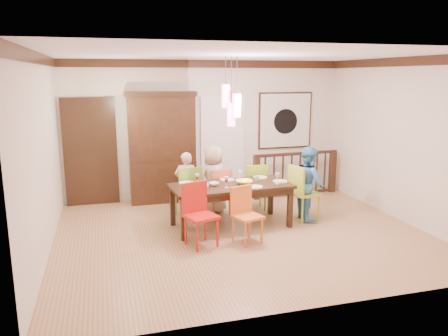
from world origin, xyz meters
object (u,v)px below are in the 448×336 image
object	(u,v)px
dining_table	(231,189)
chair_far_left	(187,188)
china_hutch	(162,147)
person_far_left	(186,183)
person_end_right	(308,183)
balustrade	(296,173)
person_far_mid	(214,180)
chair_end_right	(305,189)

from	to	relation	value
dining_table	chair_far_left	world-z (taller)	chair_far_left
dining_table	china_hutch	size ratio (longest dim) A/B	0.93
person_far_left	person_end_right	distance (m)	2.26
chair_far_left	person_end_right	bearing A→B (deg)	154.05
balustrade	person_far_mid	size ratio (longest dim) A/B	1.54
dining_table	china_hutch	xyz separation A→B (m)	(-0.91, 1.90, 0.48)
china_hutch	person_far_mid	world-z (taller)	china_hutch
chair_end_right	china_hutch	size ratio (longest dim) A/B	0.44
person_far_mid	chair_end_right	bearing A→B (deg)	134.10
chair_end_right	person_far_left	world-z (taller)	person_far_left
balustrade	person_far_left	size ratio (longest dim) A/B	1.66
chair_end_right	chair_far_left	bearing A→B (deg)	59.01
person_far_left	person_end_right	xyz separation A→B (m)	(2.09, -0.86, 0.07)
dining_table	chair_end_right	xyz separation A→B (m)	(1.40, 0.01, -0.09)
person_end_right	dining_table	bearing A→B (deg)	90.51
china_hutch	chair_far_left	bearing A→B (deg)	-76.27
chair_far_left	dining_table	bearing A→B (deg)	123.40
china_hutch	chair_end_right	bearing A→B (deg)	-39.20
chair_end_right	person_far_left	bearing A→B (deg)	55.13
china_hutch	person_far_left	xyz separation A→B (m)	(0.30, -1.02, -0.54)
dining_table	chair_far_left	xyz separation A→B (m)	(-0.63, 0.72, -0.11)
dining_table	china_hutch	distance (m)	2.16
chair_far_left	person_far_mid	distance (m)	0.56
china_hutch	balustrade	bearing A→B (deg)	-6.93
person_far_mid	chair_far_left	bearing A→B (deg)	-2.00
dining_table	person_far_left	distance (m)	1.07
dining_table	person_end_right	distance (m)	1.47
chair_end_right	person_end_right	xyz separation A→B (m)	(0.07, 0.01, 0.09)
chair_far_left	person_end_right	distance (m)	2.22
dining_table	person_far_left	world-z (taller)	person_far_left
chair_far_left	china_hutch	size ratio (longest dim) A/B	0.43
china_hutch	balustrade	size ratio (longest dim) A/B	1.14
balustrade	person_end_right	bearing A→B (deg)	-110.19
dining_table	china_hutch	world-z (taller)	china_hutch
chair_end_right	person_far_mid	world-z (taller)	person_far_mid
balustrade	person_far_mid	world-z (taller)	person_far_mid
china_hutch	person_end_right	size ratio (longest dim) A/B	1.69
china_hutch	person_end_right	world-z (taller)	china_hutch
chair_end_right	balustrade	world-z (taller)	chair_end_right
person_end_right	person_far_mid	bearing A→B (deg)	61.44
chair_end_right	china_hutch	xyz separation A→B (m)	(-2.32, 1.89, 0.56)
person_far_mid	person_end_right	xyz separation A→B (m)	(1.56, -0.84, 0.02)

